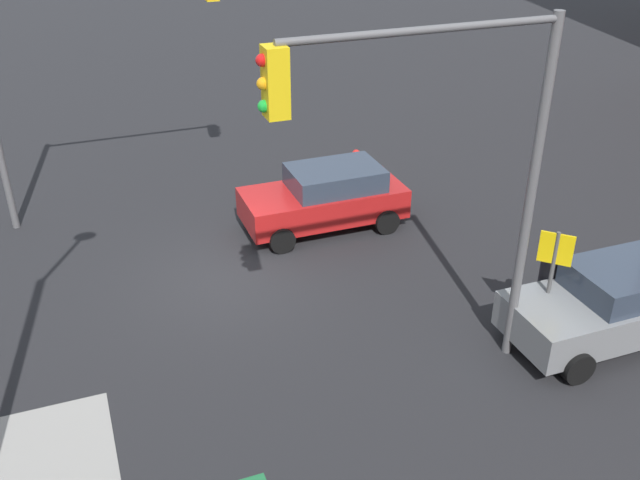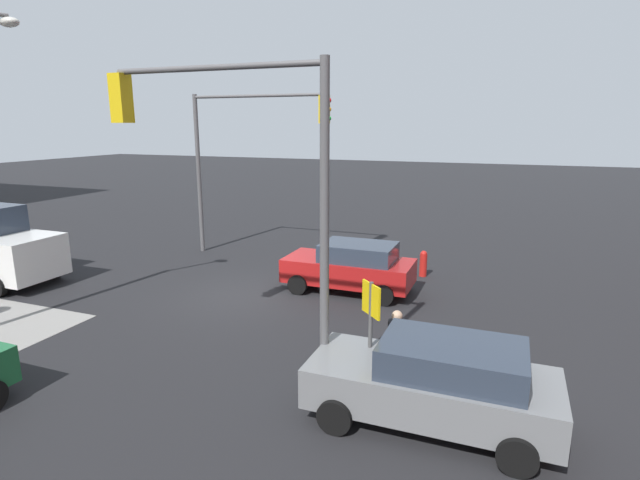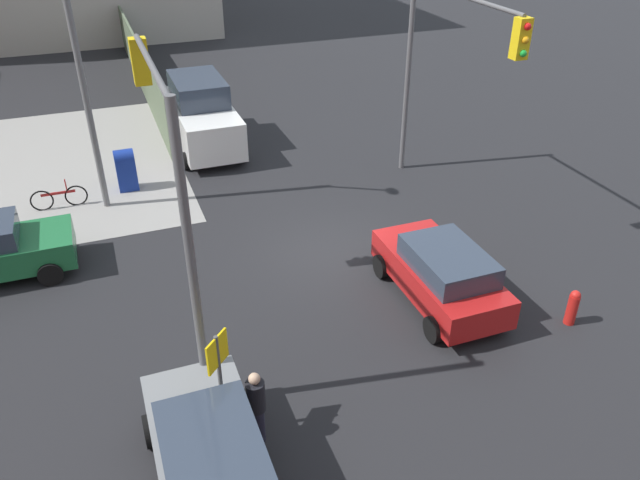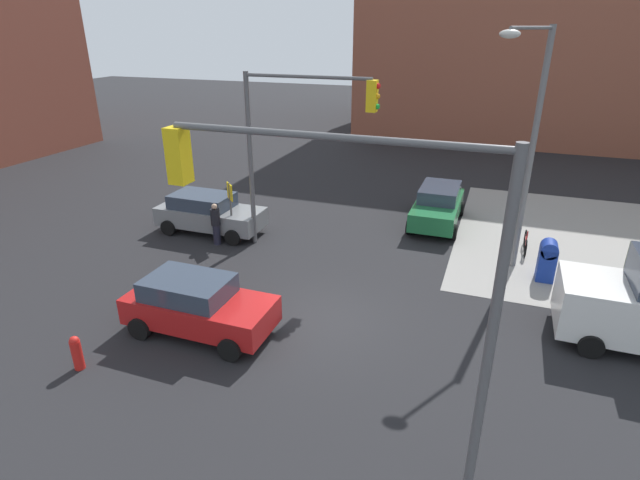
% 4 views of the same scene
% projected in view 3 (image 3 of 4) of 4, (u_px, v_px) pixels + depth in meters
% --- Properties ---
extents(ground_plane, '(120.00, 120.00, 0.00)m').
position_uv_depth(ground_plane, '(332.00, 252.00, 17.83)').
color(ground_plane, black).
extents(sidewalk_corner, '(12.00, 12.00, 0.01)m').
position_uv_depth(sidewalk_corner, '(6.00, 173.00, 22.33)').
color(sidewalk_corner, gray).
rests_on(sidewalk_corner, ground).
extents(construction_fence, '(21.03, 0.12, 2.40)m').
position_uv_depth(construction_fence, '(137.00, 58.00, 31.08)').
color(construction_fence, '#56664C').
rests_on(construction_fence, ground).
extents(traffic_signal_nw_corner, '(4.93, 0.36, 6.50)m').
position_uv_depth(traffic_signal_nw_corner, '(167.00, 163.00, 11.98)').
color(traffic_signal_nw_corner, '#59595B').
rests_on(traffic_signal_nw_corner, ground).
extents(traffic_signal_se_corner, '(5.95, 0.36, 6.50)m').
position_uv_depth(traffic_signal_se_corner, '(447.00, 54.00, 18.54)').
color(traffic_signal_se_corner, '#59595B').
rests_on(traffic_signal_se_corner, ground).
extents(street_lamp_corner, '(1.54, 2.38, 8.00)m').
position_uv_depth(street_lamp_corner, '(90.00, 61.00, 17.77)').
color(street_lamp_corner, slate).
rests_on(street_lamp_corner, ground).
extents(warning_sign_two_way, '(0.48, 0.48, 2.40)m').
position_uv_depth(warning_sign_two_way, '(219.00, 369.00, 11.35)').
color(warning_sign_two_way, '#4C4C4C').
rests_on(warning_sign_two_way, ground).
extents(mailbox_blue, '(0.56, 0.64, 1.43)m').
position_uv_depth(mailbox_blue, '(126.00, 168.00, 20.90)').
color(mailbox_blue, navy).
rests_on(mailbox_blue, ground).
extents(fire_hydrant, '(0.26, 0.26, 0.94)m').
position_uv_depth(fire_hydrant, '(573.00, 307.00, 14.84)').
color(fire_hydrant, red).
rests_on(fire_hydrant, ground).
extents(hatchback_red, '(4.13, 2.02, 1.62)m').
position_uv_depth(hatchback_red, '(441.00, 273.00, 15.43)').
color(hatchback_red, '#B21919').
rests_on(hatchback_red, ground).
extents(coupe_gray, '(4.40, 2.02, 1.62)m').
position_uv_depth(coupe_gray, '(212.00, 463.00, 10.53)').
color(coupe_gray, slate).
rests_on(coupe_gray, ground).
extents(van_white_delivery, '(5.40, 2.32, 2.62)m').
position_uv_depth(van_white_delivery, '(202.00, 114.00, 23.89)').
color(van_white_delivery, white).
rests_on(van_white_delivery, ground).
extents(pedestrian_crossing, '(0.36, 0.36, 1.68)m').
position_uv_depth(pedestrian_crossing, '(256.00, 406.00, 11.59)').
color(pedestrian_crossing, black).
rests_on(pedestrian_crossing, ground).
extents(bicycle_leaning_on_fence, '(0.05, 1.75, 0.97)m').
position_uv_depth(bicycle_leaning_on_fence, '(59.00, 198.00, 19.97)').
color(bicycle_leaning_on_fence, black).
rests_on(bicycle_leaning_on_fence, ground).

